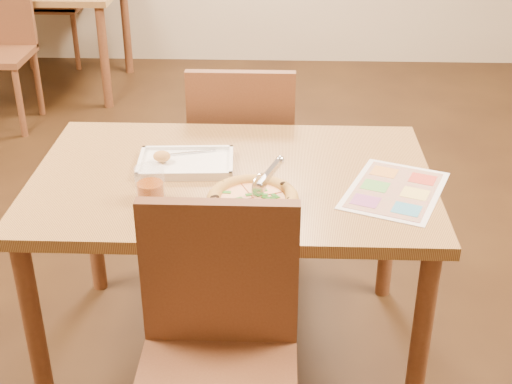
{
  "coord_description": "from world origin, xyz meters",
  "views": [
    {
      "loc": [
        0.15,
        -2.07,
        1.76
      ],
      "look_at": [
        0.09,
        -0.21,
        0.77
      ],
      "focal_mm": 50.0,
      "sensor_mm": 36.0,
      "label": 1
    }
  ],
  "objects_px": {
    "menu": "(395,190)",
    "chair_far": "(242,142)",
    "plate": "(256,205)",
    "pizza_cutter": "(267,177)",
    "pizza": "(253,199)",
    "appetizer_tray": "(184,164)",
    "dining_table": "(232,198)",
    "chair_near": "(218,330)",
    "glass_tumbler": "(150,187)"
  },
  "relations": [
    {
      "from": "plate",
      "to": "pizza_cutter",
      "type": "relative_size",
      "value": 1.92
    },
    {
      "from": "pizza_cutter",
      "to": "chair_near",
      "type": "bearing_deg",
      "value": -162.5
    },
    {
      "from": "menu",
      "to": "pizza",
      "type": "bearing_deg",
      "value": -164.85
    },
    {
      "from": "pizza_cutter",
      "to": "glass_tumbler",
      "type": "bearing_deg",
      "value": 124.21
    },
    {
      "from": "plate",
      "to": "pizza_cutter",
      "type": "distance_m",
      "value": 0.09
    },
    {
      "from": "glass_tumbler",
      "to": "chair_near",
      "type": "bearing_deg",
      "value": -60.75
    },
    {
      "from": "glass_tumbler",
      "to": "menu",
      "type": "relative_size",
      "value": 0.3
    },
    {
      "from": "chair_near",
      "to": "glass_tumbler",
      "type": "height_order",
      "value": "chair_near"
    },
    {
      "from": "chair_near",
      "to": "pizza",
      "type": "distance_m",
      "value": 0.44
    },
    {
      "from": "plate",
      "to": "pizza_cutter",
      "type": "xyz_separation_m",
      "value": [
        0.03,
        0.03,
        0.08
      ]
    },
    {
      "from": "pizza",
      "to": "dining_table",
      "type": "bearing_deg",
      "value": 109.86
    },
    {
      "from": "plate",
      "to": "pizza",
      "type": "xyz_separation_m",
      "value": [
        -0.01,
        -0.0,
        0.02
      ]
    },
    {
      "from": "chair_far",
      "to": "pizza_cutter",
      "type": "xyz_separation_m",
      "value": [
        0.12,
        -0.78,
        0.24
      ]
    },
    {
      "from": "chair_near",
      "to": "menu",
      "type": "xyz_separation_m",
      "value": [
        0.52,
        0.51,
        0.16
      ]
    },
    {
      "from": "dining_table",
      "to": "plate",
      "type": "xyz_separation_m",
      "value": [
        0.09,
        -0.21,
        0.09
      ]
    },
    {
      "from": "plate",
      "to": "glass_tumbler",
      "type": "xyz_separation_m",
      "value": [
        -0.32,
        0.03,
        0.04
      ]
    },
    {
      "from": "pizza_cutter",
      "to": "appetizer_tray",
      "type": "relative_size",
      "value": 0.41
    },
    {
      "from": "chair_far",
      "to": "dining_table",
      "type": "bearing_deg",
      "value": 90.0
    },
    {
      "from": "pizza_cutter",
      "to": "glass_tumbler",
      "type": "distance_m",
      "value": 0.35
    },
    {
      "from": "chair_far",
      "to": "chair_near",
      "type": "bearing_deg",
      "value": 90.0
    },
    {
      "from": "plate",
      "to": "pizza_cutter",
      "type": "bearing_deg",
      "value": 48.58
    },
    {
      "from": "chair_far",
      "to": "appetizer_tray",
      "type": "relative_size",
      "value": 1.45
    },
    {
      "from": "glass_tumbler",
      "to": "appetizer_tray",
      "type": "bearing_deg",
      "value": 73.53
    },
    {
      "from": "dining_table",
      "to": "chair_far",
      "type": "height_order",
      "value": "chair_far"
    },
    {
      "from": "chair_near",
      "to": "plate",
      "type": "bearing_deg",
      "value": 77.55
    },
    {
      "from": "dining_table",
      "to": "pizza_cutter",
      "type": "xyz_separation_m",
      "value": [
        0.12,
        -0.18,
        0.17
      ]
    },
    {
      "from": "pizza",
      "to": "pizza_cutter",
      "type": "bearing_deg",
      "value": 42.21
    },
    {
      "from": "dining_table",
      "to": "pizza",
      "type": "height_order",
      "value": "pizza"
    },
    {
      "from": "pizza_cutter",
      "to": "menu",
      "type": "height_order",
      "value": "pizza_cutter"
    },
    {
      "from": "appetizer_tray",
      "to": "glass_tumbler",
      "type": "height_order",
      "value": "glass_tumbler"
    },
    {
      "from": "menu",
      "to": "plate",
      "type": "bearing_deg",
      "value": -164.74
    },
    {
      "from": "chair_near",
      "to": "dining_table",
      "type": "bearing_deg",
      "value": 90.0
    },
    {
      "from": "pizza_cutter",
      "to": "pizza",
      "type": "bearing_deg",
      "value": 165.03
    },
    {
      "from": "chair_far",
      "to": "glass_tumbler",
      "type": "distance_m",
      "value": 0.85
    },
    {
      "from": "appetizer_tray",
      "to": "menu",
      "type": "bearing_deg",
      "value": -12.17
    },
    {
      "from": "pizza_cutter",
      "to": "plate",
      "type": "bearing_deg",
      "value": 171.41
    },
    {
      "from": "chair_near",
      "to": "plate",
      "type": "height_order",
      "value": "chair_near"
    },
    {
      "from": "plate",
      "to": "appetizer_tray",
      "type": "relative_size",
      "value": 0.79
    },
    {
      "from": "dining_table",
      "to": "menu",
      "type": "height_order",
      "value": "menu"
    },
    {
      "from": "dining_table",
      "to": "chair_near",
      "type": "xyz_separation_m",
      "value": [
        0.0,
        -0.6,
        -0.07
      ]
    },
    {
      "from": "pizza",
      "to": "glass_tumbler",
      "type": "bearing_deg",
      "value": 174.95
    },
    {
      "from": "pizza",
      "to": "menu",
      "type": "xyz_separation_m",
      "value": [
        0.44,
        0.12,
        -0.02
      ]
    },
    {
      "from": "pizza",
      "to": "pizza_cutter",
      "type": "height_order",
      "value": "pizza_cutter"
    },
    {
      "from": "appetizer_tray",
      "to": "chair_far",
      "type": "bearing_deg",
      "value": 73.5
    },
    {
      "from": "appetizer_tray",
      "to": "glass_tumbler",
      "type": "bearing_deg",
      "value": -106.47
    },
    {
      "from": "menu",
      "to": "dining_table",
      "type": "bearing_deg",
      "value": 169.63
    },
    {
      "from": "pizza",
      "to": "pizza_cutter",
      "type": "distance_m",
      "value": 0.08
    },
    {
      "from": "pizza",
      "to": "menu",
      "type": "height_order",
      "value": "pizza"
    },
    {
      "from": "chair_near",
      "to": "menu",
      "type": "distance_m",
      "value": 0.74
    },
    {
      "from": "menu",
      "to": "chair_far",
      "type": "bearing_deg",
      "value": 126.51
    }
  ]
}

